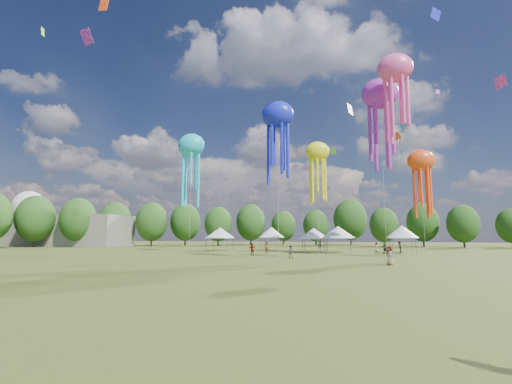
# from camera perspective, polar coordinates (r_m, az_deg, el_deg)

# --- Properties ---
(ground) EXTENTS (300.00, 300.00, 0.00)m
(ground) POSITION_cam_1_polar(r_m,az_deg,el_deg) (11.71, -8.00, -20.90)
(ground) COLOR #384416
(ground) RESTS_ON ground
(spectator_near) EXTENTS (0.81, 0.65, 1.61)m
(spectator_near) POSITION_cam_1_polar(r_m,az_deg,el_deg) (45.71, 5.41, -9.33)
(spectator_near) COLOR gray
(spectator_near) RESTS_ON ground
(spectators_far) EXTENTS (22.42, 31.86, 1.88)m
(spectators_far) POSITION_cam_1_polar(r_m,az_deg,el_deg) (59.38, 14.47, -8.45)
(spectators_far) COLOR gray
(spectators_far) RESTS_ON ground
(festival_tents) EXTENTS (36.98, 11.12, 4.46)m
(festival_tents) POSITION_cam_1_polar(r_m,az_deg,el_deg) (65.54, 7.53, -6.30)
(festival_tents) COLOR #47474C
(festival_tents) RESTS_ON ground
(show_kites) EXTENTS (39.94, 17.88, 27.70)m
(show_kites) POSITION_cam_1_polar(r_m,az_deg,el_deg) (54.95, 9.78, 9.82)
(show_kites) COLOR #1721D5
(show_kites) RESTS_ON ground
(small_kites) EXTENTS (78.45, 59.42, 44.13)m
(small_kites) POSITION_cam_1_polar(r_m,az_deg,el_deg) (60.32, 12.05, 21.79)
(small_kites) COLOR #1721D5
(small_kites) RESTS_ON ground
(treeline) EXTENTS (201.57, 95.24, 13.43)m
(treeline) POSITION_cam_1_polar(r_m,az_deg,el_deg) (73.59, 7.82, -3.85)
(treeline) COLOR #38281C
(treeline) RESTS_ON ground
(hangar) EXTENTS (40.00, 12.00, 8.00)m
(hangar) POSITION_cam_1_polar(r_m,az_deg,el_deg) (112.36, -28.73, -5.37)
(hangar) COLOR gray
(hangar) RESTS_ON ground
(radome) EXTENTS (9.00, 9.00, 16.00)m
(radome) POSITION_cam_1_polar(r_m,az_deg,el_deg) (128.04, -32.02, -2.56)
(radome) COLOR white
(radome) RESTS_ON ground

